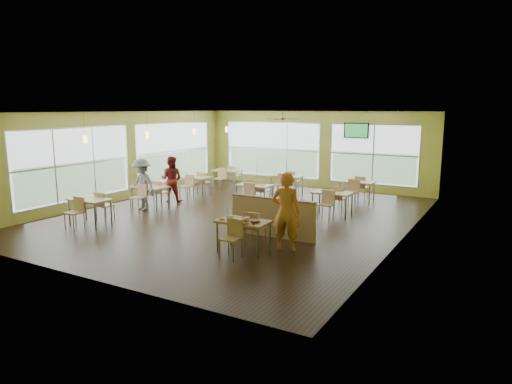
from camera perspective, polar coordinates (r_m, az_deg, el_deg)
room at (r=13.99m, az=-2.19°, el=3.38°), size 12.00×12.04×3.20m
window_bays at (r=18.00m, az=-4.17°, el=4.54°), size 9.24×10.24×2.38m
main_table at (r=10.62m, az=-1.57°, el=-4.21°), size 1.22×1.52×0.87m
half_wall_divider at (r=11.87m, az=2.08°, el=-3.17°), size 2.40×0.14×1.04m
dining_tables at (r=16.11m, az=-2.12°, el=0.83°), size 6.92×8.72×0.87m
pendant_lights at (r=16.34m, az=-10.58°, el=7.23°), size 0.11×7.31×0.86m
ceiling_fan at (r=16.51m, az=3.36°, el=9.13°), size 1.25×1.25×0.29m
tv_backwall at (r=18.54m, az=12.43°, el=7.51°), size 1.00×0.07×0.60m
man_plaid at (r=10.67m, az=3.77°, el=-2.46°), size 0.78×0.61×1.87m
patron_maroon at (r=16.55m, az=-10.53°, el=1.58°), size 0.96×0.86×1.64m
patron_grey at (r=15.43m, az=-14.07°, el=0.92°), size 1.17×0.76×1.70m
cup_blue at (r=10.63m, az=-3.51°, el=-3.19°), size 0.09×0.09×0.32m
cup_yellow at (r=10.49m, az=-3.03°, el=-3.30°), size 0.11×0.11×0.38m
cup_red_near at (r=10.32m, az=-1.46°, el=-3.58°), size 0.09×0.09×0.33m
cup_red_far at (r=10.30m, az=-1.08°, el=-3.55°), size 0.10×0.10×0.37m
food_basket at (r=10.40m, az=-0.11°, el=-3.67°), size 0.24×0.24×0.05m
ketchup_cup at (r=10.20m, az=-0.30°, el=-4.06°), size 0.06×0.06×0.02m
wrapper_left at (r=10.68m, az=-4.29°, el=-3.39°), size 0.16×0.15×0.04m
wrapper_mid at (r=10.80m, az=-1.26°, el=-3.16°), size 0.28×0.27×0.06m
wrapper_right at (r=10.24m, az=-1.51°, el=-3.96°), size 0.20×0.19×0.04m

